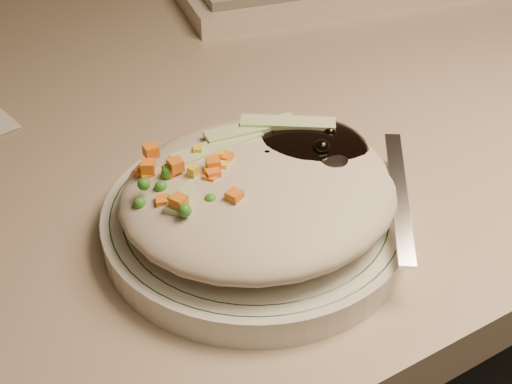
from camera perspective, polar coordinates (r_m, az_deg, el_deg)
desk at (r=0.81m, az=-2.09°, el=-4.02°), size 1.40×0.70×0.74m
plate at (r=0.50m, az=-0.00°, el=-2.36°), size 0.22×0.22×0.02m
plate_rim at (r=0.50m, az=0.00°, el=-1.47°), size 0.20×0.20×0.00m
meal at (r=0.48m, az=0.48°, el=0.65°), size 0.21×0.19×0.05m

